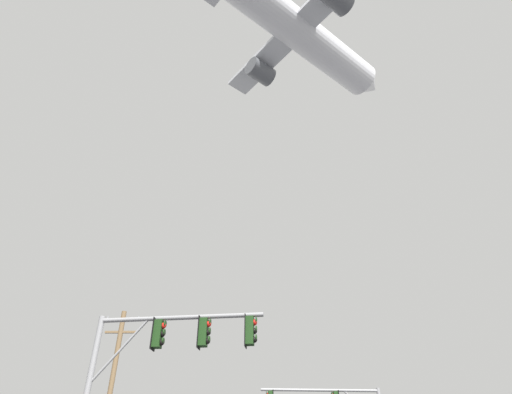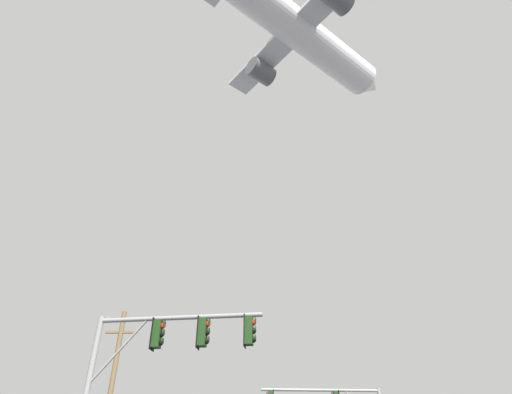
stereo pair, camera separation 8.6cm
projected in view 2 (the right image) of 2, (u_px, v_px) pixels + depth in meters
The scene contains 2 objects.
signal_pole_near at pixel (158, 357), 13.64m from camera, with size 5.73×0.90×6.27m.
airplane at pixel (299, 32), 51.15m from camera, with size 25.55×22.09×8.21m.
Camera 2 is at (-0.83, -6.99, 1.68)m, focal length 29.43 mm.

